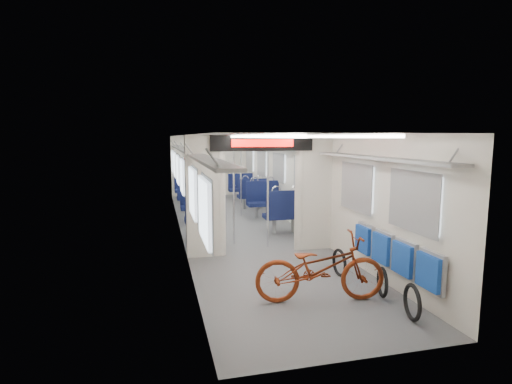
% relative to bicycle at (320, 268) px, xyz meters
% --- Properties ---
extents(carriage, '(12.00, 12.02, 2.31)m').
position_rel_bicycle_xyz_m(carriage, '(-0.19, 4.25, 1.03)').
color(carriage, '#515456').
rests_on(carriage, ground).
extents(bicycle, '(1.88, 0.89, 0.95)m').
position_rel_bicycle_xyz_m(bicycle, '(0.00, 0.00, 0.00)').
color(bicycle, maroon).
rests_on(bicycle, ground).
extents(flip_bench, '(0.12, 2.11, 0.52)m').
position_rel_bicycle_xyz_m(flip_bench, '(1.16, 0.06, 0.10)').
color(flip_bench, gray).
rests_on(flip_bench, carriage).
extents(bike_hoop_a, '(0.14, 0.47, 0.47)m').
position_rel_bicycle_xyz_m(bike_hoop_a, '(0.88, -0.83, -0.27)').
color(bike_hoop_a, black).
rests_on(bike_hoop_a, ground).
extents(bike_hoop_b, '(0.16, 0.44, 0.44)m').
position_rel_bicycle_xyz_m(bike_hoop_b, '(0.92, -0.09, -0.28)').
color(bike_hoop_b, black).
rests_on(bike_hoop_b, ground).
extents(bike_hoop_c, '(0.06, 0.46, 0.46)m').
position_rel_bicycle_xyz_m(bike_hoop_c, '(0.70, 0.85, -0.27)').
color(bike_hoop_c, black).
rests_on(bike_hoop_c, ground).
extents(seat_bay_near_left, '(0.91, 2.06, 1.09)m').
position_rel_bicycle_xyz_m(seat_bay_near_left, '(-1.13, 4.82, 0.07)').
color(seat_bay_near_left, '#0D143B').
rests_on(seat_bay_near_left, ground).
extents(seat_bay_near_right, '(0.95, 2.25, 1.15)m').
position_rel_bicycle_xyz_m(seat_bay_near_right, '(0.74, 4.87, 0.09)').
color(seat_bay_near_right, '#0D143B').
rests_on(seat_bay_near_right, ground).
extents(seat_bay_far_left, '(0.92, 2.10, 1.11)m').
position_rel_bicycle_xyz_m(seat_bay_far_left, '(-1.13, 8.29, 0.07)').
color(seat_bay_far_left, '#0D143B').
rests_on(seat_bay_far_left, ground).
extents(seat_bay_far_right, '(0.90, 2.01, 1.08)m').
position_rel_bicycle_xyz_m(seat_bay_far_right, '(0.74, 8.08, 0.06)').
color(seat_bay_far_right, '#0D143B').
rests_on(seat_bay_far_right, ground).
extents(stanchion_near_left, '(0.04, 0.04, 2.30)m').
position_rel_bicycle_xyz_m(stanchion_near_left, '(-0.60, 3.23, 0.67)').
color(stanchion_near_left, silver).
rests_on(stanchion_near_left, ground).
extents(stanchion_near_right, '(0.04, 0.04, 2.30)m').
position_rel_bicycle_xyz_m(stanchion_near_right, '(0.03, 2.83, 0.67)').
color(stanchion_near_right, silver).
rests_on(stanchion_near_right, ground).
extents(stanchion_far_left, '(0.05, 0.05, 2.30)m').
position_rel_bicycle_xyz_m(stanchion_far_left, '(-0.47, 6.08, 0.67)').
color(stanchion_far_left, silver).
rests_on(stanchion_far_left, ground).
extents(stanchion_far_right, '(0.04, 0.04, 2.30)m').
position_rel_bicycle_xyz_m(stanchion_far_right, '(0.16, 6.16, 0.67)').
color(stanchion_far_right, silver).
rests_on(stanchion_far_right, ground).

